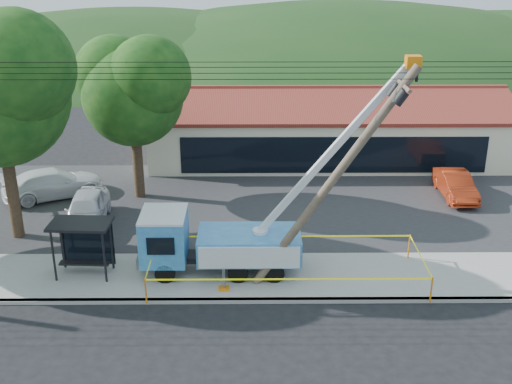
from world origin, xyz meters
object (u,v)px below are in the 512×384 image
object	(u,v)px
utility_truck	(218,239)
car_red	(454,198)
leaning_pole	(340,170)
car_white	(55,198)
car_silver	(88,226)
bus_shelter	(83,235)

from	to	relation	value
utility_truck	car_red	xyz separation A→B (m)	(12.57, 8.26, -1.63)
leaning_pole	car_white	bearing A→B (deg)	146.32
car_silver	car_white	xyz separation A→B (m)	(-2.68, 3.61, 0.00)
bus_shelter	leaning_pole	bearing A→B (deg)	-1.80
car_white	leaning_pole	bearing A→B (deg)	-150.75
bus_shelter	car_silver	xyz separation A→B (m)	(-1.13, 5.02, -1.90)
car_white	car_red	bearing A→B (deg)	-117.63
car_white	utility_truck	bearing A→B (deg)	-159.11
car_silver	car_white	world-z (taller)	car_silver
car_red	utility_truck	bearing A→B (deg)	-147.19
utility_truck	car_white	world-z (taller)	utility_truck
utility_truck	car_red	size ratio (longest dim) A/B	2.63
utility_truck	leaning_pole	size ratio (longest dim) A/B	1.22
bus_shelter	car_silver	size ratio (longest dim) A/B	0.55
car_silver	car_white	bearing A→B (deg)	123.29
leaning_pole	bus_shelter	xyz separation A→B (m)	(-10.45, 0.88, -3.17)
leaning_pole	bus_shelter	size ratio (longest dim) A/B	3.55
car_silver	car_white	distance (m)	4.49
car_silver	car_red	bearing A→B (deg)	6.63
utility_truck	leaning_pole	bearing A→B (deg)	-11.91
bus_shelter	utility_truck	bearing A→B (deg)	4.50
leaning_pole	car_silver	xyz separation A→B (m)	(-11.58, 5.90, -5.07)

